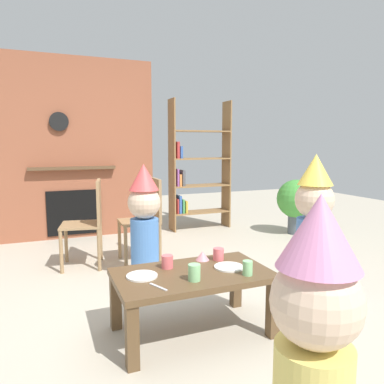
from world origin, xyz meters
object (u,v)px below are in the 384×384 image
object	(u,v)px
bookshelf	(195,172)
paper_plate_front	(229,267)
paper_cup_center	(194,272)
child_in_pink	(314,219)
paper_cup_near_right	(218,254)
child_with_cone_hat	(314,347)
potted_plant_tall	(296,200)
dining_chair_left	(90,218)
coffee_table	(193,282)
birthday_cake_slice	(202,256)
dining_chair_middle	(147,214)
paper_cup_far_left	(248,268)
paper_plate_rear	(142,276)
paper_cup_near_left	(167,262)
child_by_the_chairs	(144,219)

from	to	relation	value
bookshelf	paper_plate_front	size ratio (longest dim) A/B	9.33
paper_cup_center	child_in_pink	xyz separation A→B (m)	(1.28, 0.43, 0.15)
paper_cup_near_right	child_with_cone_hat	bearing A→B (deg)	-103.49
paper_cup_center	potted_plant_tall	bearing A→B (deg)	41.26
paper_plate_front	dining_chair_left	bearing A→B (deg)	113.49
coffee_table	paper_cup_center	distance (m)	0.19
birthday_cake_slice	dining_chair_middle	xyz separation A→B (m)	(-0.04, 1.40, 0.06)
paper_plate_front	dining_chair_middle	world-z (taller)	dining_chair_middle
paper_cup_far_left	paper_plate_rear	size ratio (longest dim) A/B	0.47
coffee_table	birthday_cake_slice	xyz separation A→B (m)	(0.16, 0.21, 0.10)
paper_cup_near_left	paper_cup_near_right	bearing A→B (deg)	3.52
paper_cup_near_right	child_by_the_chairs	bearing A→B (deg)	109.32
bookshelf	child_with_cone_hat	bearing A→B (deg)	-107.20
child_by_the_chairs	paper_cup_far_left	bearing A→B (deg)	13.43
coffee_table	birthday_cake_slice	size ratio (longest dim) A/B	10.25
paper_cup_near_left	dining_chair_middle	distance (m)	1.49
child_in_pink	birthday_cake_slice	bearing A→B (deg)	-8.89
bookshelf	child_with_cone_hat	size ratio (longest dim) A/B	1.71
paper_plate_rear	child_with_cone_hat	distance (m)	1.32
bookshelf	child_in_pink	world-z (taller)	bookshelf
paper_cup_near_right	dining_chair_left	distance (m)	1.66
paper_cup_near_right	dining_chair_left	xyz separation A→B (m)	(-0.74, 1.49, 0.05)
paper_cup_near_left	paper_plate_rear	distance (m)	0.23
paper_plate_rear	birthday_cake_slice	xyz separation A→B (m)	(0.50, 0.17, 0.03)
paper_cup_far_left	birthday_cake_slice	size ratio (longest dim) A/B	0.95
paper_cup_far_left	child_with_cone_hat	bearing A→B (deg)	-109.48
paper_cup_far_left	dining_chair_middle	bearing A→B (deg)	95.77
bookshelf	child_by_the_chairs	distance (m)	2.16
paper_cup_near_left	dining_chair_left	world-z (taller)	dining_chair_left
paper_plate_front	paper_cup_near_left	bearing A→B (deg)	158.36
paper_cup_far_left	bookshelf	bearing A→B (deg)	73.62
coffee_table	paper_plate_rear	bearing A→B (deg)	172.81
paper_plate_rear	paper_plate_front	bearing A→B (deg)	-5.50
child_in_pink	child_by_the_chairs	xyz separation A→B (m)	(-1.28, 0.78, -0.05)
birthday_cake_slice	paper_cup_far_left	bearing A→B (deg)	-69.64
child_with_cone_hat	child_by_the_chairs	distance (m)	2.31
birthday_cake_slice	bookshelf	bearing A→B (deg)	68.49
paper_cup_near_left	dining_chair_middle	size ratio (longest dim) A/B	0.10
paper_cup_center	child_with_cone_hat	world-z (taller)	child_with_cone_hat
paper_plate_rear	potted_plant_tall	bearing A→B (deg)	35.66
dining_chair_left	paper_cup_near_right	bearing A→B (deg)	126.62
child_by_the_chairs	dining_chair_left	world-z (taller)	child_by_the_chairs
paper_cup_center	bookshelf	bearing A→B (deg)	67.31
paper_cup_center	paper_cup_near_right	bearing A→B (deg)	43.96
child_with_cone_hat	dining_chair_left	bearing A→B (deg)	10.83
paper_plate_rear	potted_plant_tall	world-z (taller)	potted_plant_tall
birthday_cake_slice	potted_plant_tall	size ratio (longest dim) A/B	0.13
child_with_cone_hat	potted_plant_tall	size ratio (longest dim) A/B	1.44
paper_cup_near_right	child_with_cone_hat	size ratio (longest dim) A/B	0.08
birthday_cake_slice	child_in_pink	distance (m)	1.09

